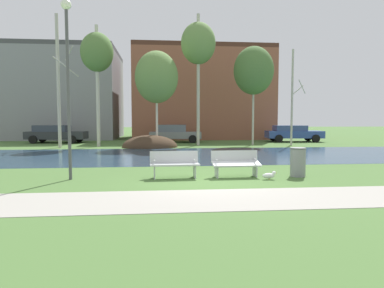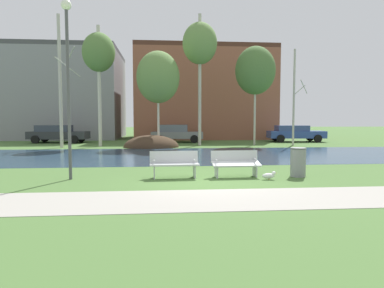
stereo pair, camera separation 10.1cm
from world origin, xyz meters
The scene contains 20 objects.
ground_plane centered at (0.00, 10.00, 0.00)m, with size 120.00×120.00×0.00m, color #476B33.
paved_path_strip centered at (0.00, -2.37, 0.01)m, with size 60.00×2.25×0.01m, color #9E998E.
river_band centered at (0.00, 7.70, 0.00)m, with size 80.00×8.48×0.01m, color #284256.
soil_mound centered at (-2.13, 13.10, 0.00)m, with size 3.76×2.92×1.66m, color #423021.
bench_left centered at (-1.02, 0.76, 0.47)m, with size 1.62×0.62×0.87m.
bench_right centered at (1.02, 0.76, 0.47)m, with size 1.62×0.62×0.87m.
trash_bin centered at (3.12, 0.65, 0.50)m, with size 0.53×0.53×0.97m.
seagull centered at (1.97, 0.15, 0.13)m, with size 0.47×0.18×0.27m.
streetlamp centered at (-4.34, 0.77, 3.72)m, with size 0.32×0.32×5.61m.
birch_far_left centered at (-8.08, 13.31, 4.45)m, with size 1.49×2.42×8.78m.
birch_left centered at (-5.71, 14.12, 6.42)m, with size 2.23×2.23×8.34m.
birch_center_left centered at (-1.64, 13.54, 4.77)m, with size 2.96×2.96×6.56m.
birch_center centered at (1.34, 14.43, 7.24)m, with size 2.47×2.47×9.37m.
birch_center_right centered at (5.44, 14.56, 5.45)m, with size 2.93×2.93×7.22m.
birch_right centered at (8.16, 13.88, 3.49)m, with size 1.03×1.74×6.93m.
parked_van_nearest_dark centered at (-9.76, 18.06, 0.76)m, with size 4.73×2.27×1.42m.
parked_sedan_second_grey centered at (-0.24, 17.77, 0.76)m, with size 4.31×2.24×1.45m.
parked_hatch_third_blue centered at (9.76, 17.65, 0.74)m, with size 4.74×2.40×1.38m.
building_grey_warehouse centered at (-11.12, 25.54, 4.36)m, with size 11.11×9.83×8.71m.
building_brick_low centered at (2.72, 24.46, 4.36)m, with size 13.16×8.76×8.72m.
Camera 2 is at (-1.44, -10.44, 1.94)m, focal length 32.23 mm.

